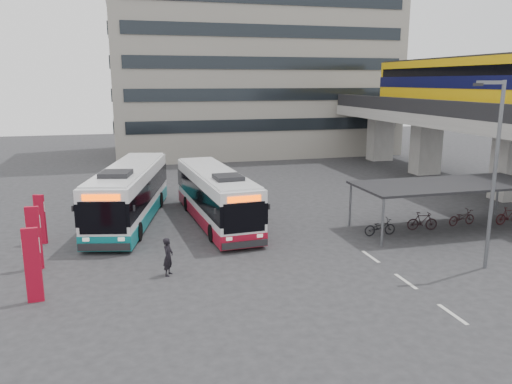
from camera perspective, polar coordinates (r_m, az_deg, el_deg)
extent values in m
plane|color=#28282B|center=(22.67, 7.29, -7.89)|extent=(120.00, 120.00, 0.00)
cube|color=gray|center=(37.78, 27.18, 2.67)|extent=(2.20, 1.60, 4.60)
cube|color=gray|center=(45.61, 18.84, 4.86)|extent=(2.20, 1.60, 4.60)
cube|color=gray|center=(52.40, 14.02, 6.07)|extent=(2.20, 1.60, 4.60)
cube|color=gray|center=(40.51, 23.80, 7.49)|extent=(8.00, 32.00, 0.90)
cube|color=black|center=(38.24, 19.47, 9.11)|extent=(0.35, 32.00, 1.10)
cube|color=gold|center=(41.91, 22.50, 11.24)|extent=(2.90, 20.00, 3.90)
cube|color=#090A32|center=(41.91, 22.52, 11.51)|extent=(2.98, 20.02, 0.90)
cube|color=black|center=(41.91, 22.62, 12.60)|extent=(2.96, 19.20, 0.70)
cube|color=black|center=(41.94, 22.73, 13.90)|extent=(2.70, 19.60, 0.25)
cylinder|color=#595B60|center=(27.97, 10.72, -1.49)|extent=(0.12, 0.12, 2.40)
cylinder|color=#595B60|center=(33.19, 25.86, -0.33)|extent=(0.12, 0.12, 2.40)
cylinder|color=#595B60|center=(24.88, 14.26, -3.42)|extent=(0.12, 0.12, 2.40)
cube|color=black|center=(28.61, 21.10, 0.82)|extent=(10.00, 4.00, 0.12)
imported|color=black|center=(26.97, 13.83, -3.81)|extent=(1.71, 0.60, 0.90)
imported|color=black|center=(28.31, 18.59, -3.23)|extent=(1.66, 0.47, 1.00)
imported|color=black|center=(29.85, 22.88, -2.87)|extent=(1.71, 0.60, 0.90)
imported|color=black|center=(31.51, 26.74, -2.36)|extent=(1.66, 0.47, 1.00)
cube|color=gray|center=(57.59, -0.59, 17.16)|extent=(30.00, 15.00, 25.00)
cube|color=beige|center=(19.01, 21.54, -12.86)|extent=(0.15, 1.60, 0.01)
cube|color=beige|center=(21.26, 16.74, -9.75)|extent=(0.15, 1.60, 0.01)
cube|color=beige|center=(23.68, 12.95, -7.20)|extent=(0.15, 1.60, 0.01)
cube|color=white|center=(28.31, -4.64, -0.22)|extent=(3.05, 10.94, 2.48)
cube|color=maroon|center=(28.58, -4.60, -2.46)|extent=(3.09, 10.98, 0.68)
cube|color=black|center=(28.28, -4.64, 0.00)|extent=(3.11, 10.96, 1.04)
cube|color=#F24100|center=(23.03, -1.36, -0.79)|extent=(1.61, 0.19, 0.27)
cube|color=black|center=(25.46, -3.19, 1.66)|extent=(1.48, 1.53, 0.25)
cylinder|color=black|center=(25.12, -5.00, -4.70)|extent=(0.33, 0.92, 0.90)
cylinder|color=black|center=(31.69, -4.08, -1.04)|extent=(0.33, 0.92, 0.90)
cube|color=white|center=(29.28, -14.24, 0.08)|extent=(4.99, 11.79, 2.64)
cube|color=#0C6D70|center=(29.56, -14.12, -2.24)|extent=(5.03, 11.83, 0.72)
cube|color=black|center=(29.25, -14.25, 0.31)|extent=(5.05, 11.82, 1.11)
cube|color=#F24100|center=(23.61, -17.30, -0.61)|extent=(1.69, 0.46, 0.29)
cube|color=black|center=(26.23, -15.74, 1.99)|extent=(1.78, 1.83, 0.27)
cylinder|color=black|center=(26.41, -18.21, -4.37)|extent=(0.50, 1.00, 0.96)
cylinder|color=black|center=(32.43, -10.95, -0.87)|extent=(0.50, 1.00, 0.96)
imported|color=black|center=(21.04, -10.01, -7.30)|extent=(0.60, 0.70, 1.61)
cylinder|color=#595B60|center=(22.93, 25.58, 1.48)|extent=(0.16, 0.16, 7.93)
cube|color=#595B60|center=(22.25, 25.26, 11.26)|extent=(1.20, 0.25, 0.15)
cube|color=black|center=(21.95, 24.05, 11.16)|extent=(0.36, 0.21, 0.12)
cube|color=#A10920|center=(19.85, -24.15, -7.65)|extent=(0.57, 0.20, 2.80)
cube|color=white|center=(19.62, -24.34, -5.65)|extent=(0.61, 0.08, 0.56)
cube|color=#A10920|center=(23.20, -24.00, -4.84)|extent=(0.56, 0.20, 2.76)
cube|color=white|center=(23.01, -24.16, -3.13)|extent=(0.60, 0.07, 0.55)
cube|color=#A10920|center=(26.74, -23.42, -2.89)|extent=(0.52, 0.31, 2.48)
cube|color=white|center=(26.58, -23.54, -1.54)|extent=(0.52, 0.22, 0.50)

